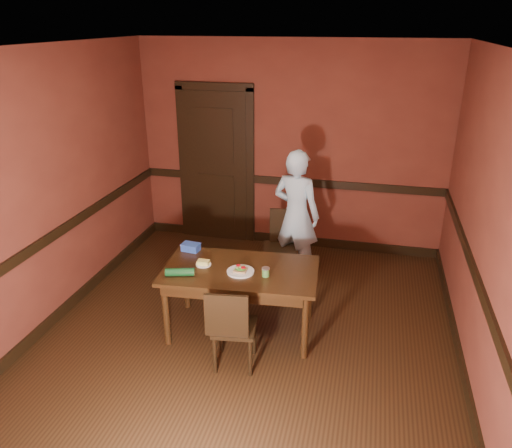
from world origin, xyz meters
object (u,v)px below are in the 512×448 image
at_px(sandwich_plate, 241,271).
at_px(food_tub, 191,247).
at_px(chair_near, 235,325).
at_px(person, 296,215).
at_px(cheese_saucer, 203,263).
at_px(dining_table, 241,300).
at_px(sauce_jar, 266,272).
at_px(chair_far, 280,247).

height_order(sandwich_plate, food_tub, food_tub).
distance_m(chair_near, person, 1.86).
bearing_deg(cheese_saucer, person, 61.57).
relative_size(person, cheese_saucer, 10.33).
distance_m(dining_table, chair_near, 0.52).
xyz_separation_m(sandwich_plate, cheese_saucer, (-0.39, 0.07, 0.00)).
bearing_deg(sauce_jar, person, 87.44).
relative_size(chair_near, food_tub, 4.06).
distance_m(dining_table, chair_far, 1.14).
bearing_deg(chair_near, dining_table, -88.34).
relative_size(sauce_jar, food_tub, 0.44).
bearing_deg(sandwich_plate, food_tub, 151.19).
height_order(sandwich_plate, sauce_jar, sauce_jar).
bearing_deg(sauce_jar, chair_far, 94.28).
relative_size(dining_table, cheese_saucer, 9.72).
bearing_deg(sandwich_plate, cheese_saucer, 170.45).
relative_size(sandwich_plate, food_tub, 1.32).
relative_size(dining_table, sauce_jar, 16.99).
relative_size(chair_near, sandwich_plate, 3.08).
distance_m(chair_far, cheese_saucer, 1.29).
distance_m(sandwich_plate, sauce_jar, 0.25).
height_order(chair_far, sauce_jar, chair_far).
xyz_separation_m(dining_table, sandwich_plate, (0.02, -0.07, 0.36)).
distance_m(dining_table, food_tub, 0.77).
distance_m(dining_table, sauce_jar, 0.48).
relative_size(dining_table, chair_near, 1.84).
height_order(dining_table, cheese_saucer, cheese_saucer).
distance_m(chair_near, sauce_jar, 0.57).
xyz_separation_m(dining_table, cheese_saucer, (-0.37, -0.00, 0.36)).
distance_m(sandwich_plate, cheese_saucer, 0.40).
bearing_deg(cheese_saucer, dining_table, 0.04).
distance_m(person, sauce_jar, 1.38).
xyz_separation_m(cheese_saucer, food_tub, (-0.23, 0.28, 0.02)).
xyz_separation_m(chair_near, cheese_saucer, (-0.45, 0.51, 0.31)).
xyz_separation_m(dining_table, chair_near, (0.08, -0.51, 0.06)).
bearing_deg(sauce_jar, dining_table, 162.50).
bearing_deg(food_tub, sandwich_plate, -21.83).
bearing_deg(person, chair_far, 63.12).
xyz_separation_m(chair_far, cheese_saucer, (-0.55, -1.13, 0.29)).
height_order(dining_table, chair_near, chair_near).
height_order(dining_table, sandwich_plate, sandwich_plate).
bearing_deg(person, chair_near, 98.04).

